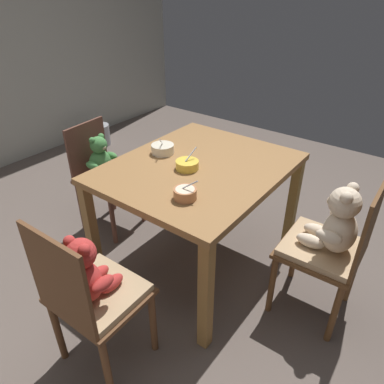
{
  "coord_description": "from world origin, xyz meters",
  "views": [
    {
      "loc": [
        -1.58,
        -1.14,
        1.73
      ],
      "look_at": [
        0.0,
        0.05,
        0.54
      ],
      "focal_mm": 33.28,
      "sensor_mm": 36.0,
      "label": 1
    }
  ],
  "objects": [
    {
      "name": "ground_plane",
      "position": [
        0.0,
        0.0,
        -0.02
      ],
      "size": [
        5.2,
        5.2,
        0.04
      ],
      "color": "#574C45"
    },
    {
      "name": "dining_table",
      "position": [
        0.0,
        0.0,
        0.66
      ],
      "size": [
        1.15,
        0.96,
        0.75
      ],
      "color": "brown",
      "rests_on": "ground_plane"
    },
    {
      "name": "teddy_chair_far_center",
      "position": [
        -0.07,
        0.84,
        0.51
      ],
      "size": [
        0.43,
        0.42,
        0.83
      ],
      "rotation": [
        0.0,
        0.0,
        -1.49
      ],
      "color": "brown",
      "rests_on": "ground_plane"
    },
    {
      "name": "teddy_chair_near_front",
      "position": [
        0.07,
        -0.84,
        0.56
      ],
      "size": [
        0.43,
        0.43,
        0.9
      ],
      "rotation": [
        0.0,
        0.0,
        1.59
      ],
      "color": "brown",
      "rests_on": "ground_plane"
    },
    {
      "name": "teddy_chair_near_left",
      "position": [
        -0.93,
        -0.07,
        0.53
      ],
      "size": [
        0.39,
        0.43,
        0.9
      ],
      "rotation": [
        0.0,
        0.0,
        0.02
      ],
      "color": "brown",
      "rests_on": "ground_plane"
    },
    {
      "name": "porridge_bowl_terracotta_near_left",
      "position": [
        -0.35,
        -0.17,
        0.78
      ],
      "size": [
        0.12,
        0.13,
        0.12
      ],
      "color": "#B17149",
      "rests_on": "dining_table"
    },
    {
      "name": "porridge_bowl_cream_far_center",
      "position": [
        -0.0,
        0.29,
        0.78
      ],
      "size": [
        0.15,
        0.15,
        0.13
      ],
      "color": "beige",
      "rests_on": "dining_table"
    },
    {
      "name": "porridge_bowl_yellow_center",
      "position": [
        -0.08,
        0.03,
        0.78
      ],
      "size": [
        0.15,
        0.14,
        0.12
      ],
      "color": "yellow",
      "rests_on": "dining_table"
    },
    {
      "name": "metal_pail",
      "position": [
        0.95,
        2.15,
        0.12
      ],
      "size": [
        0.24,
        0.24,
        0.24
      ],
      "primitive_type": "cylinder",
      "color": "#93969B",
      "rests_on": "ground_plane"
    }
  ]
}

